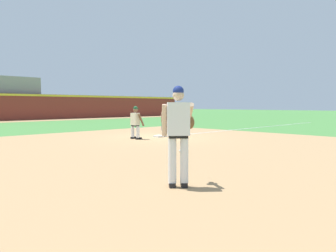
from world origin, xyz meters
name	(u,v)px	position (x,y,z in m)	size (l,w,h in m)	color
ground_plane	(159,137)	(0.00, 0.00, 0.00)	(160.00, 160.00, 0.00)	#47843D
infield_dirt_patch	(164,151)	(-3.08, -3.48, 0.00)	(18.00, 18.00, 0.01)	tan
warning_track_strip	(5,122)	(0.00, 20.00, 0.00)	(48.00, 3.20, 0.01)	tan
foul_line_stripe	(257,128)	(9.00, 0.00, 0.01)	(18.00, 0.10, 0.00)	white
first_base_bag	(159,136)	(0.00, 0.00, 0.04)	(0.38, 0.38, 0.09)	white
baseball	(180,151)	(-2.80, -3.94, 0.04)	(0.07, 0.07, 0.07)	white
pitcher	(179,130)	(-6.12, -6.95, 1.06)	(0.85, 0.54, 1.86)	black
first_baseman	(170,121)	(0.56, -0.21, 0.73)	(0.73, 1.09, 1.34)	black
baserunner	(136,121)	(-1.29, 0.12, 0.79)	(0.47, 0.62, 1.46)	black
umpire	(166,118)	(2.32, 1.80, 0.79)	(0.67, 0.67, 1.46)	black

